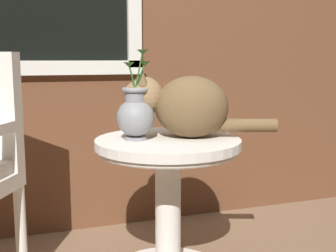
# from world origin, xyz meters

# --- Properties ---
(wicker_side_table) EXTENTS (0.57, 0.57, 0.58)m
(wicker_side_table) POSITION_xyz_m (0.12, 0.12, 0.39)
(wicker_side_table) COLOR silver
(wicker_side_table) RESTS_ON ground_plane
(cat) EXTENTS (0.58, 0.33, 0.26)m
(cat) POSITION_xyz_m (0.20, 0.13, 0.71)
(cat) COLOR brown
(cat) RESTS_ON wicker_side_table
(pewter_vase_with_ivy) EXTENTS (0.15, 0.15, 0.34)m
(pewter_vase_with_ivy) POSITION_xyz_m (0.00, 0.14, 0.69)
(pewter_vase_with_ivy) COLOR gray
(pewter_vase_with_ivy) RESTS_ON wicker_side_table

